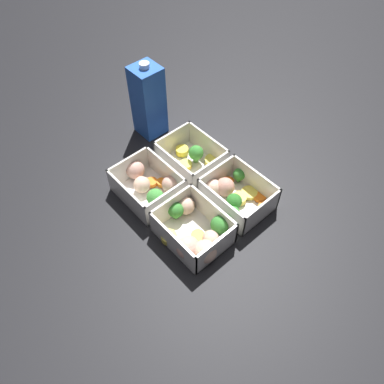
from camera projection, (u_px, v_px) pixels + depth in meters
ground_plane at (192, 198)px, 0.86m from camera, size 4.00×4.00×0.00m
container_near_left at (148, 184)px, 0.85m from camera, size 0.16×0.13×0.07m
container_near_right at (195, 233)px, 0.77m from camera, size 0.17×0.14×0.07m
container_far_left at (192, 160)px, 0.91m from camera, size 0.15×0.13×0.07m
container_far_right at (233, 194)px, 0.84m from camera, size 0.15×0.12×0.07m
juice_carton at (148, 101)px, 0.93m from camera, size 0.07×0.07×0.20m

